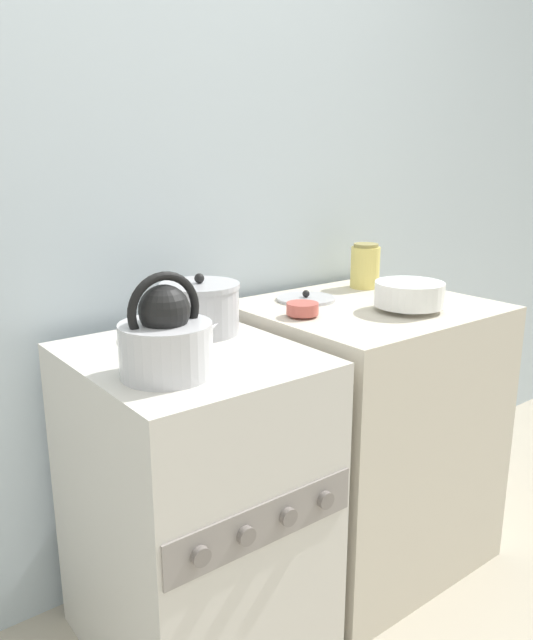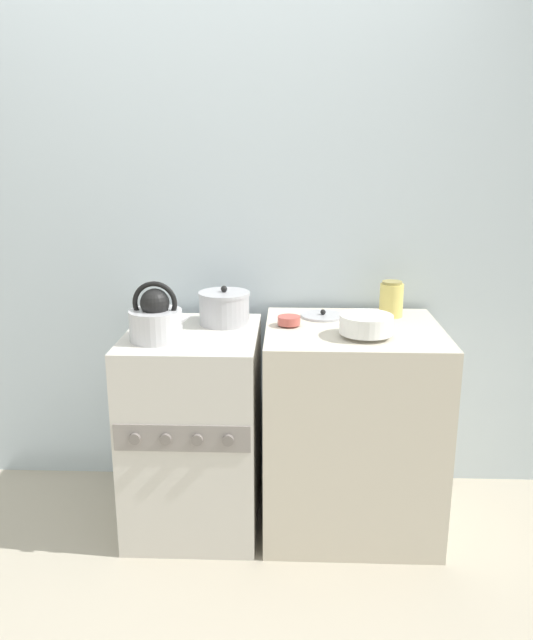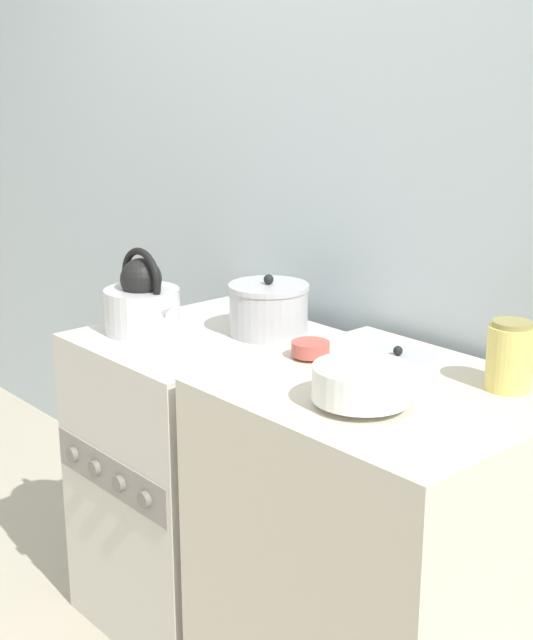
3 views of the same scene
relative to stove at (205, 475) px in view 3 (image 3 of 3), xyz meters
name	(u,v)px [view 3 (image 3 of 3)]	position (x,y,z in m)	size (l,w,h in m)	color
wall_back	(309,186)	(0.00, 0.41, 0.81)	(7.00, 0.06, 2.50)	silver
stove	(205,475)	(0.00, 0.00, 0.00)	(0.55, 0.65, 0.87)	beige
counter	(382,564)	(0.68, 0.01, 0.01)	(0.74, 0.66, 0.90)	beige
kettle	(142,302)	(-0.12, -0.11, 0.52)	(0.26, 0.21, 0.24)	silver
cooking_pot	(269,309)	(0.12, 0.14, 0.51)	(0.23, 0.23, 0.17)	#B2B2B7
enamel_bowl	(361,383)	(0.71, -0.12, 0.51)	(0.21, 0.21, 0.09)	white
small_ceramic_bowl	(310,349)	(0.41, 0.03, 0.48)	(0.10, 0.10, 0.04)	#B75147
storage_jar	(510,356)	(0.86, 0.21, 0.54)	(0.10, 0.10, 0.16)	#E0CC66
loose_pot_lid	(398,357)	(0.56, 0.18, 0.47)	(0.19, 0.19, 0.03)	#B2B2B7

